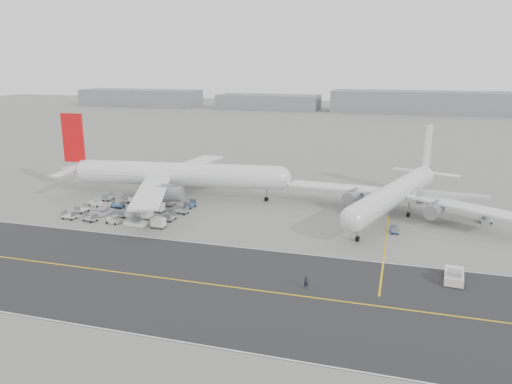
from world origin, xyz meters
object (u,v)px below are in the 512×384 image
(airliner_b, at_px, (396,193))
(jet_bridge, at_px, (454,201))
(pushback_tug, at_px, (454,276))
(ground_crew_a, at_px, (306,282))
(airliner_a, at_px, (172,174))

(airliner_b, xyz_separation_m, jet_bridge, (11.85, 0.48, -1.00))
(pushback_tug, bearing_deg, airliner_b, 110.91)
(ground_crew_a, bearing_deg, airliner_b, 49.88)
(airliner_b, xyz_separation_m, pushback_tug, (9.45, -32.55, -4.13))
(airliner_a, relative_size, ground_crew_a, 30.35)
(airliner_a, bearing_deg, ground_crew_a, -142.24)
(jet_bridge, bearing_deg, ground_crew_a, -113.33)
(pushback_tug, relative_size, jet_bridge, 0.49)
(airliner_b, height_order, ground_crew_a, airliner_b)
(airliner_b, distance_m, pushback_tug, 34.15)
(airliner_a, relative_size, airliner_b, 1.20)
(airliner_a, distance_m, airliner_b, 52.64)
(ground_crew_a, bearing_deg, pushback_tug, -1.95)
(airliner_a, height_order, jet_bridge, airliner_a)
(pushback_tug, distance_m, jet_bridge, 33.27)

